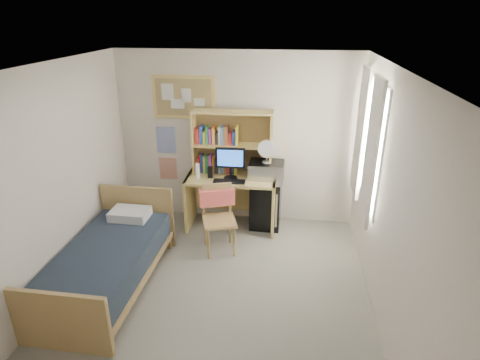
# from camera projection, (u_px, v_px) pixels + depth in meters

# --- Properties ---
(floor) EXTENTS (3.60, 4.20, 0.02)m
(floor) POSITION_uv_depth(u_px,v_px,m) (213.00, 301.00, 4.64)
(floor) COLOR gray
(floor) RESTS_ON ground
(ceiling) EXTENTS (3.60, 4.20, 0.02)m
(ceiling) POSITION_uv_depth(u_px,v_px,m) (205.00, 69.00, 3.63)
(ceiling) COLOR white
(ceiling) RESTS_ON wall_back
(wall_back) EXTENTS (3.60, 0.04, 2.60)m
(wall_back) POSITION_uv_depth(u_px,v_px,m) (237.00, 139.00, 6.05)
(wall_back) COLOR silver
(wall_back) RESTS_ON floor
(wall_left) EXTENTS (0.04, 4.20, 2.60)m
(wall_left) POSITION_uv_depth(u_px,v_px,m) (46.00, 190.00, 4.34)
(wall_left) COLOR silver
(wall_left) RESTS_ON floor
(wall_right) EXTENTS (0.04, 4.20, 2.60)m
(wall_right) POSITION_uv_depth(u_px,v_px,m) (390.00, 209.00, 3.92)
(wall_right) COLOR silver
(wall_right) RESTS_ON floor
(window_unit) EXTENTS (0.10, 1.40, 1.70)m
(window_unit) POSITION_uv_depth(u_px,v_px,m) (368.00, 142.00, 4.91)
(window_unit) COLOR white
(window_unit) RESTS_ON wall_right
(curtain_left) EXTENTS (0.04, 0.55, 1.70)m
(curtain_left) POSITION_uv_depth(u_px,v_px,m) (371.00, 153.00, 4.55)
(curtain_left) COLOR silver
(curtain_left) RESTS_ON wall_right
(curtain_right) EXTENTS (0.04, 0.55, 1.70)m
(curtain_right) POSITION_uv_depth(u_px,v_px,m) (361.00, 133.00, 5.28)
(curtain_right) COLOR silver
(curtain_right) RESTS_ON wall_right
(bulletin_board) EXTENTS (0.94, 0.03, 0.64)m
(bulletin_board) POSITION_uv_depth(u_px,v_px,m) (184.00, 97.00, 5.89)
(bulletin_board) COLOR tan
(bulletin_board) RESTS_ON wall_back
(poster_wave) EXTENTS (0.30, 0.01, 0.42)m
(poster_wave) POSITION_uv_depth(u_px,v_px,m) (166.00, 140.00, 6.19)
(poster_wave) COLOR #293FA7
(poster_wave) RESTS_ON wall_back
(poster_japan) EXTENTS (0.28, 0.01, 0.36)m
(poster_japan) POSITION_uv_depth(u_px,v_px,m) (168.00, 168.00, 6.37)
(poster_japan) COLOR #BE3F21
(poster_japan) RESTS_ON wall_back
(desk) EXTENTS (1.33, 0.68, 0.83)m
(desk) POSITION_uv_depth(u_px,v_px,m) (231.00, 202.00, 6.08)
(desk) COLOR #E0C26D
(desk) RESTS_ON floor
(desk_chair) EXTENTS (0.60, 0.60, 0.95)m
(desk_chair) POSITION_uv_depth(u_px,v_px,m) (219.00, 220.00, 5.42)
(desk_chair) COLOR #A98850
(desk_chair) RESTS_ON floor
(mini_fridge) EXTENTS (0.46, 0.46, 0.76)m
(mini_fridge) POSITION_uv_depth(u_px,v_px,m) (266.00, 203.00, 6.12)
(mini_fridge) COLOR black
(mini_fridge) RESTS_ON floor
(bed) EXTENTS (1.02, 1.98, 0.54)m
(bed) POSITION_uv_depth(u_px,v_px,m) (108.00, 268.00, 4.76)
(bed) COLOR #19222E
(bed) RESTS_ON floor
(hutch) EXTENTS (1.17, 0.31, 0.95)m
(hutch) POSITION_uv_depth(u_px,v_px,m) (232.00, 143.00, 5.87)
(hutch) COLOR #E0C26D
(hutch) RESTS_ON desk
(monitor) EXTENTS (0.42, 0.04, 0.45)m
(monitor) POSITION_uv_depth(u_px,v_px,m) (230.00, 164.00, 5.78)
(monitor) COLOR black
(monitor) RESTS_ON desk
(keyboard) EXTENTS (0.45, 0.15, 0.02)m
(keyboard) POSITION_uv_depth(u_px,v_px,m) (229.00, 181.00, 5.73)
(keyboard) COLOR black
(keyboard) RESTS_ON desk
(speaker_left) EXTENTS (0.07, 0.07, 0.17)m
(speaker_left) POSITION_uv_depth(u_px,v_px,m) (210.00, 172.00, 5.87)
(speaker_left) COLOR black
(speaker_left) RESTS_ON desk
(speaker_right) EXTENTS (0.07, 0.07, 0.17)m
(speaker_right) POSITION_uv_depth(u_px,v_px,m) (251.00, 174.00, 5.80)
(speaker_right) COLOR black
(speaker_right) RESTS_ON desk
(water_bottle) EXTENTS (0.07, 0.07, 0.23)m
(water_bottle) POSITION_uv_depth(u_px,v_px,m) (198.00, 171.00, 5.84)
(water_bottle) COLOR silver
(water_bottle) RESTS_ON desk
(hoodie) EXTENTS (0.51, 0.29, 0.23)m
(hoodie) POSITION_uv_depth(u_px,v_px,m) (217.00, 197.00, 5.50)
(hoodie) COLOR #E96158
(hoodie) RESTS_ON desk_chair
(microwave) EXTENTS (0.52, 0.40, 0.29)m
(microwave) POSITION_uv_depth(u_px,v_px,m) (266.00, 172.00, 5.89)
(microwave) COLOR #B8B8BD
(microwave) RESTS_ON mini_fridge
(desk_fan) EXTENTS (0.26, 0.26, 0.31)m
(desk_fan) POSITION_uv_depth(u_px,v_px,m) (267.00, 152.00, 5.78)
(desk_fan) COLOR silver
(desk_fan) RESTS_ON microwave
(pillow) EXTENTS (0.50, 0.36, 0.12)m
(pillow) POSITION_uv_depth(u_px,v_px,m) (130.00, 214.00, 5.32)
(pillow) COLOR silver
(pillow) RESTS_ON bed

